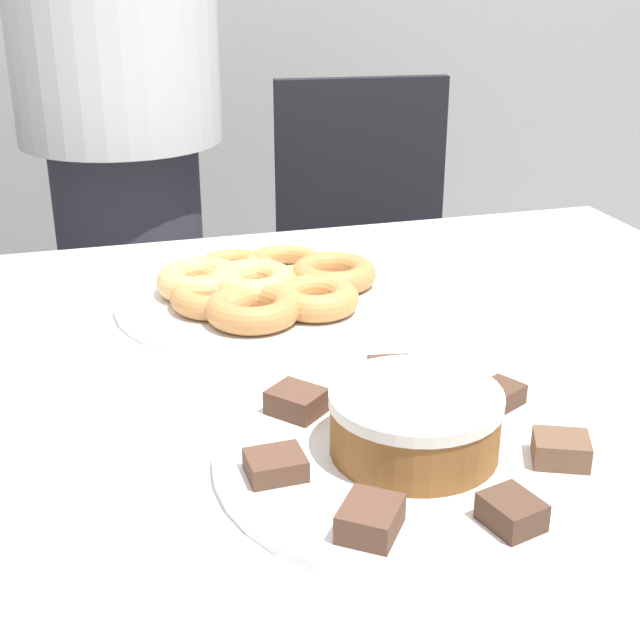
% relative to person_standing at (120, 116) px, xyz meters
% --- Properties ---
extents(table, '(1.42, 1.03, 0.73)m').
position_rel_person_standing_xyz_m(table, '(0.12, -0.88, -0.23)').
color(table, silver).
rests_on(table, ground_plane).
extents(person_standing, '(0.39, 0.39, 1.67)m').
position_rel_person_standing_xyz_m(person_standing, '(0.00, 0.00, 0.00)').
color(person_standing, '#383842').
rests_on(person_standing, ground_plane).
extents(office_chair_right, '(0.48, 0.48, 0.91)m').
position_rel_person_standing_xyz_m(office_chair_right, '(0.53, -0.01, -0.44)').
color(office_chair_right, black).
rests_on(office_chair_right, ground_plane).
extents(plate_cake, '(0.38, 0.38, 0.01)m').
position_rel_person_standing_xyz_m(plate_cake, '(0.18, -1.11, -0.14)').
color(plate_cake, white).
rests_on(plate_cake, table).
extents(plate_donuts, '(0.37, 0.37, 0.01)m').
position_rel_person_standing_xyz_m(plate_donuts, '(0.12, -0.68, -0.14)').
color(plate_donuts, white).
rests_on(plate_donuts, table).
extents(frosted_cake, '(0.16, 0.16, 0.06)m').
position_rel_person_standing_xyz_m(frosted_cake, '(0.18, -1.11, -0.10)').
color(frosted_cake, brown).
rests_on(frosted_cake, plate_cake).
extents(lamington_0, '(0.05, 0.06, 0.03)m').
position_rel_person_standing_xyz_m(lamington_0, '(0.21, -0.98, -0.12)').
color(lamington_0, '#513828').
rests_on(lamington_0, plate_cake).
extents(lamington_1, '(0.07, 0.07, 0.03)m').
position_rel_person_standing_xyz_m(lamington_1, '(0.10, -1.01, -0.12)').
color(lamington_1, brown).
rests_on(lamington_1, plate_cake).
extents(lamington_2, '(0.05, 0.05, 0.02)m').
position_rel_person_standing_xyz_m(lamington_2, '(0.05, -1.12, -0.13)').
color(lamington_2, brown).
rests_on(lamington_2, plate_cake).
extents(lamington_3, '(0.07, 0.07, 0.03)m').
position_rel_person_standing_xyz_m(lamington_3, '(0.10, -1.22, -0.12)').
color(lamington_3, brown).
rests_on(lamington_3, plate_cake).
extents(lamington_4, '(0.05, 0.06, 0.02)m').
position_rel_person_standing_xyz_m(lamington_4, '(0.22, -1.24, -0.12)').
color(lamington_4, '#513828').
rests_on(lamington_4, plate_cake).
extents(lamington_5, '(0.06, 0.06, 0.03)m').
position_rel_person_standing_xyz_m(lamington_5, '(0.31, -1.17, -0.12)').
color(lamington_5, brown).
rests_on(lamington_5, plate_cake).
extents(lamington_6, '(0.06, 0.05, 0.02)m').
position_rel_person_standing_xyz_m(lamington_6, '(0.30, -1.05, -0.12)').
color(lamington_6, '#513828').
rests_on(lamington_6, plate_cake).
extents(donut_0, '(0.12, 0.12, 0.04)m').
position_rel_person_standing_xyz_m(donut_0, '(0.12, -0.68, -0.12)').
color(donut_0, '#E5AD66').
rests_on(donut_0, plate_donuts).
extents(donut_1, '(0.12, 0.12, 0.03)m').
position_rel_person_standing_xyz_m(donut_1, '(0.11, -0.60, -0.12)').
color(donut_1, '#C68447').
rests_on(donut_1, plate_donuts).
extents(donut_2, '(0.12, 0.12, 0.04)m').
position_rel_person_standing_xyz_m(donut_2, '(0.05, -0.65, -0.12)').
color(donut_2, '#E5AD66').
rests_on(donut_2, plate_donuts).
extents(donut_3, '(0.12, 0.12, 0.03)m').
position_rel_person_standing_xyz_m(donut_3, '(0.06, -0.70, -0.12)').
color(donut_3, '#C68447').
rests_on(donut_3, plate_donuts).
extents(donut_4, '(0.12, 0.12, 0.04)m').
position_rel_person_standing_xyz_m(donut_4, '(0.10, -0.76, -0.12)').
color(donut_4, '#C68447').
rests_on(donut_4, plate_donuts).
extents(donut_5, '(0.11, 0.11, 0.04)m').
position_rel_person_standing_xyz_m(donut_5, '(0.19, -0.75, -0.12)').
color(donut_5, '#D18E4C').
rests_on(donut_5, plate_donuts).
extents(donut_6, '(0.12, 0.12, 0.03)m').
position_rel_person_standing_xyz_m(donut_6, '(0.24, -0.66, -0.12)').
color(donut_6, '#C68447').
rests_on(donut_6, plate_donuts).
extents(donut_7, '(0.12, 0.12, 0.03)m').
position_rel_person_standing_xyz_m(donut_7, '(0.18, -0.60, -0.12)').
color(donut_7, '#D18E4C').
rests_on(donut_7, plate_donuts).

